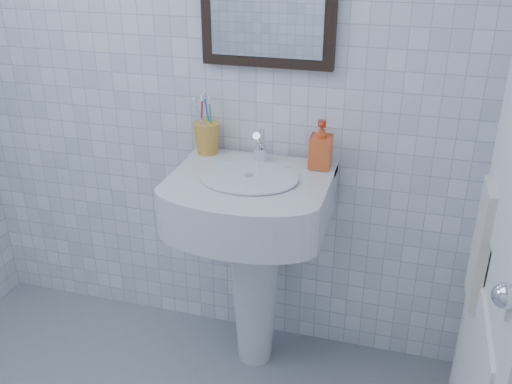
% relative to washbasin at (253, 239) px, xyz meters
% --- Properties ---
extents(wall_back, '(2.20, 0.02, 2.50)m').
position_rel_washbasin_xyz_m(wall_back, '(-0.25, 0.21, 0.65)').
color(wall_back, white).
rests_on(wall_back, ground).
extents(washbasin, '(0.58, 0.43, 0.90)m').
position_rel_washbasin_xyz_m(washbasin, '(0.00, 0.00, 0.00)').
color(washbasin, silver).
rests_on(washbasin, ground).
extents(faucet, '(0.05, 0.12, 0.14)m').
position_rel_washbasin_xyz_m(faucet, '(-0.00, 0.11, 0.34)').
color(faucet, silver).
rests_on(faucet, washbasin).
extents(toothbrush_cup, '(0.11, 0.11, 0.13)m').
position_rel_washbasin_xyz_m(toothbrush_cup, '(-0.23, 0.13, 0.35)').
color(toothbrush_cup, gold).
rests_on(toothbrush_cup, washbasin).
extents(soap_dispenser, '(0.08, 0.08, 0.18)m').
position_rel_washbasin_xyz_m(soap_dispenser, '(0.23, 0.12, 0.38)').
color(soap_dispenser, red).
rests_on(soap_dispenser, washbasin).
extents(bathroom_door, '(0.04, 0.80, 2.00)m').
position_rel_washbasin_xyz_m(bathroom_door, '(0.83, -0.44, 0.40)').
color(bathroom_door, white).
rests_on(bathroom_door, ground).
extents(towel_ring, '(0.01, 0.18, 0.18)m').
position_rel_washbasin_xyz_m(towel_ring, '(0.81, -0.29, 0.45)').
color(towel_ring, silver).
rests_on(towel_ring, wall_right).
extents(hand_towel, '(0.03, 0.16, 0.38)m').
position_rel_washbasin_xyz_m(hand_towel, '(0.79, -0.29, 0.27)').
color(hand_towel, beige).
rests_on(hand_towel, towel_ring).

